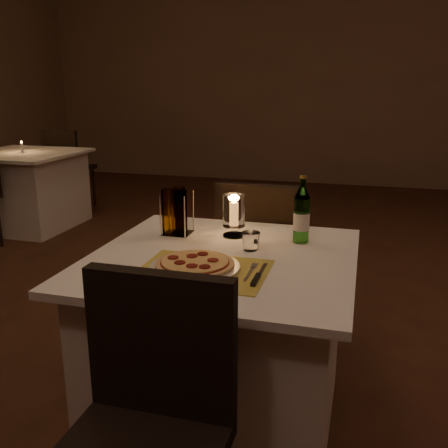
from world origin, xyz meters
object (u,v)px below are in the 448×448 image
(pizza, at_px, (195,263))
(tumbler, at_px, (251,241))
(chair_far, at_px, (260,246))
(water_bottle, at_px, (302,216))
(neighbor_table_left, at_px, (27,190))
(main_table, at_px, (223,341))
(chair_near, at_px, (148,411))
(plate, at_px, (195,267))
(hurricane_candle, at_px, (234,212))

(pizza, height_order, tumbler, tumbler)
(chair_far, xyz_separation_m, water_bottle, (0.27, -0.46, 0.30))
(chair_far, height_order, neighbor_table_left, chair_far)
(main_table, xyz_separation_m, chair_near, (0.00, -0.71, 0.18))
(main_table, height_order, plate, plate)
(chair_far, relative_size, neighbor_table_left, 0.90)
(main_table, distance_m, tumbler, 0.42)
(tumbler, bearing_deg, chair_near, -96.31)
(pizza, xyz_separation_m, neighbor_table_left, (-2.63, 2.54, -0.39))
(water_bottle, xyz_separation_m, hurricane_candle, (-0.29, 0.00, -0.00))
(water_bottle, bearing_deg, neighbor_table_left, 144.37)
(neighbor_table_left, bearing_deg, pizza, -44.02)
(neighbor_table_left, bearing_deg, plate, -44.02)
(chair_near, bearing_deg, main_table, 90.00)
(chair_far, height_order, hurricane_candle, hurricane_candle)
(water_bottle, bearing_deg, pizza, -126.36)
(pizza, height_order, hurricane_candle, hurricane_candle)
(hurricane_candle, bearing_deg, pizza, -93.64)
(chair_near, height_order, hurricane_candle, hurricane_candle)
(tumbler, distance_m, hurricane_candle, 0.21)
(main_table, xyz_separation_m, neighbor_table_left, (-2.68, 2.36, 0.00))
(pizza, bearing_deg, chair_far, 86.79)
(chair_far, bearing_deg, chair_near, -90.00)
(pizza, relative_size, tumbler, 3.80)
(chair_near, distance_m, chair_far, 1.43)
(neighbor_table_left, bearing_deg, hurricane_candle, -38.42)
(hurricane_candle, xyz_separation_m, neighbor_table_left, (-2.66, 2.11, -0.47))
(chair_far, bearing_deg, water_bottle, -60.14)
(plate, bearing_deg, hurricane_candle, 86.37)
(hurricane_candle, bearing_deg, chair_near, -88.67)
(pizza, bearing_deg, chair_near, -84.64)
(plate, bearing_deg, tumbler, 62.93)
(pizza, distance_m, tumbler, 0.31)
(chair_far, height_order, pizza, chair_far)
(water_bottle, xyz_separation_m, neighbor_table_left, (-2.95, 2.11, -0.48))
(chair_far, relative_size, hurricane_candle, 4.88)
(neighbor_table_left, bearing_deg, water_bottle, -35.63)
(main_table, height_order, chair_far, chair_far)
(main_table, xyz_separation_m, chair_far, (0.00, 0.71, 0.18))
(plate, height_order, tumbler, tumbler)
(pizza, relative_size, hurricane_candle, 1.52)
(tumbler, height_order, water_bottle, water_bottle)
(main_table, height_order, neighbor_table_left, same)
(chair_near, bearing_deg, tumbler, 83.69)
(tumbler, bearing_deg, hurricane_candle, 124.69)
(plate, bearing_deg, chair_far, 86.80)
(chair_near, xyz_separation_m, neighbor_table_left, (-2.68, 3.08, -0.18))
(main_table, bearing_deg, chair_far, 90.00)
(tumbler, xyz_separation_m, hurricane_candle, (-0.11, 0.16, 0.07))
(hurricane_candle, distance_m, neighbor_table_left, 3.42)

